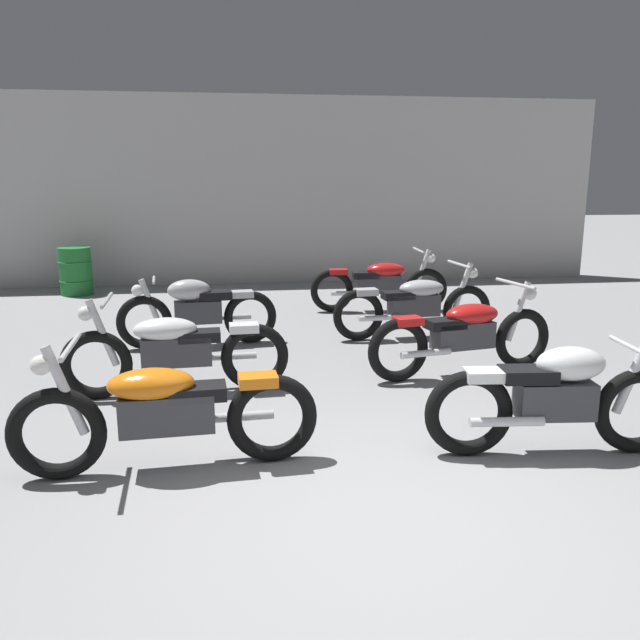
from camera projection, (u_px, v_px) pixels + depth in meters
name	position (u px, v px, depth m)	size (l,w,h in m)	color
ground_plane	(391.00, 521.00, 3.92)	(60.00, 60.00, 0.00)	gray
back_wall	(278.00, 191.00, 12.46)	(12.85, 0.24, 3.60)	#BCBAB7
motorcycle_left_row_0	(165.00, 410.00, 4.51)	(2.17, 0.68, 0.97)	black
motorcycle_left_row_1	(175.00, 349.00, 6.11)	(2.17, 0.68, 0.97)	black
motorcycle_left_row_2	(197.00, 310.00, 7.89)	(1.97, 0.53, 0.88)	black
motorcycle_right_row_0	(556.00, 397.00, 4.77)	(1.97, 0.48, 0.88)	black
motorcycle_right_row_1	(464.00, 333.00, 6.73)	(2.15, 0.76, 0.97)	black
motorcycle_right_row_2	(415.00, 304.00, 8.30)	(2.17, 0.68, 0.97)	black
motorcycle_right_row_3	(380.00, 283.00, 9.96)	(2.17, 0.68, 0.97)	black
oil_drum	(76.00, 271.00, 11.38)	(0.59, 0.59, 0.85)	#1E722D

